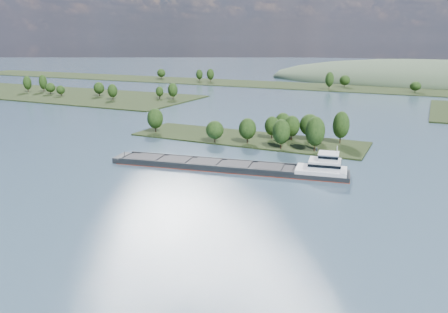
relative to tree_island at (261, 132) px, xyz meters
The scene contains 6 objects.
ground 59.59m from the tree_island, 96.67° to the right, with size 1800.00×1800.00×0.00m, color #3A5064.
tree_island is the anchor object (origin of this frame).
left_bank 249.52m from the tree_island, 161.05° to the left, with size 300.00×80.00×15.77m.
back_shoreline 220.83m from the tree_island, 89.94° to the left, with size 900.00×60.00×15.81m.
hill_west 325.34m from the tree_island, 80.61° to the left, with size 320.00×160.00×44.00m, color #3D5137.
cargo_barge 43.12m from the tree_island, 77.39° to the right, with size 80.08×22.54×10.77m.
Camera 1 is at (69.64, 10.26, 41.89)m, focal length 35.00 mm.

